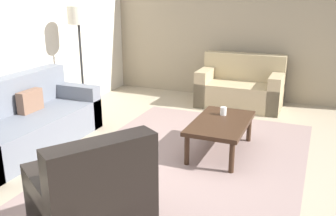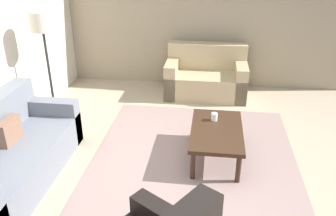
{
  "view_description": "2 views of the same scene",
  "coord_description": "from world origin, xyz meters",
  "px_view_note": "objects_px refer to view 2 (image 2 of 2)",
  "views": [
    {
      "loc": [
        -3.78,
        -1.31,
        1.91
      ],
      "look_at": [
        -0.05,
        0.25,
        0.64
      ],
      "focal_mm": 39.61,
      "sensor_mm": 36.0,
      "label": 1
    },
    {
      "loc": [
        -3.5,
        -0.16,
        2.54
      ],
      "look_at": [
        0.13,
        0.31,
        0.79
      ],
      "focal_mm": 37.64,
      "sensor_mm": 36.0,
      "label": 2
    }
  ],
  "objects_px": {
    "couch_main": "(5,158)",
    "lamp_standing": "(43,34)",
    "couch_loveseat": "(206,78)",
    "cup": "(214,117)",
    "coffee_table": "(217,133)"
  },
  "relations": [
    {
      "from": "coffee_table",
      "to": "lamp_standing",
      "type": "bearing_deg",
      "value": 78.03
    },
    {
      "from": "couch_main",
      "to": "coffee_table",
      "type": "relative_size",
      "value": 1.87
    },
    {
      "from": "couch_loveseat",
      "to": "coffee_table",
      "type": "bearing_deg",
      "value": -174.58
    },
    {
      "from": "couch_main",
      "to": "coffee_table",
      "type": "bearing_deg",
      "value": -71.44
    },
    {
      "from": "couch_loveseat",
      "to": "lamp_standing",
      "type": "distance_m",
      "value": 2.9
    },
    {
      "from": "coffee_table",
      "to": "cup",
      "type": "distance_m",
      "value": 0.26
    },
    {
      "from": "lamp_standing",
      "to": "couch_main",
      "type": "bearing_deg",
      "value": 178.49
    },
    {
      "from": "couch_main",
      "to": "cup",
      "type": "distance_m",
      "value": 2.57
    },
    {
      "from": "coffee_table",
      "to": "cup",
      "type": "height_order",
      "value": "cup"
    },
    {
      "from": "couch_main",
      "to": "coffee_table",
      "type": "distance_m",
      "value": 2.51
    },
    {
      "from": "couch_main",
      "to": "lamp_standing",
      "type": "bearing_deg",
      "value": -1.51
    },
    {
      "from": "couch_loveseat",
      "to": "cup",
      "type": "xyz_separation_m",
      "value": [
        -1.86,
        -0.16,
        0.16
      ]
    },
    {
      "from": "coffee_table",
      "to": "lamp_standing",
      "type": "xyz_separation_m",
      "value": [
        0.5,
        2.35,
        1.05
      ]
    },
    {
      "from": "couch_main",
      "to": "cup",
      "type": "relative_size",
      "value": 20.27
    },
    {
      "from": "lamp_standing",
      "to": "couch_loveseat",
      "type": "bearing_deg",
      "value": -53.35
    }
  ]
}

